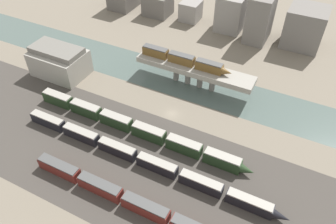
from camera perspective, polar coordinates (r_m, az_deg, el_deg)
name	(u,v)px	position (r m, az deg, el deg)	size (l,w,h in m)	color
ground_plane	(172,114)	(110.66, 0.67, -0.34)	(400.00, 400.00, 0.00)	#756B5B
railbed_yard	(135,164)	(96.53, -5.76, -9.00)	(280.00, 42.00, 0.01)	#423D38
river_water	(193,84)	(123.50, 4.46, 4.81)	(320.00, 19.28, 0.01)	#4C5B56
bridge	(194,70)	(119.64, 4.62, 7.29)	(43.88, 8.26, 8.05)	gray
train_on_bridge	(185,60)	(119.07, 2.92, 9.08)	(34.52, 2.91, 3.55)	brown
train_yard_near	(151,210)	(85.42, -2.98, -16.75)	(72.96, 3.02, 3.85)	#5B1E19
train_yard_mid	(141,159)	(95.29, -4.69, -8.14)	(83.22, 2.77, 3.61)	black
train_yard_far	(136,128)	(103.46, -5.64, -2.78)	(74.94, 3.15, 4.19)	#23381E
warehouse_building	(59,61)	(132.47, -18.39, 8.38)	(20.07, 13.76, 11.49)	#9E998E
city_block_left	(158,5)	(170.68, -1.80, 18.20)	(12.67, 11.39, 10.21)	#605B56
city_block_center	(191,11)	(165.76, 3.96, 17.15)	(9.03, 9.42, 9.10)	gray
city_block_right	(232,11)	(159.44, 11.08, 16.81)	(11.71, 15.49, 16.14)	gray
city_block_far_right	(260,18)	(151.75, 15.74, 15.52)	(9.53, 15.08, 20.28)	slate
city_block_tall	(305,27)	(154.22, 22.72, 13.48)	(15.64, 15.72, 16.65)	slate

